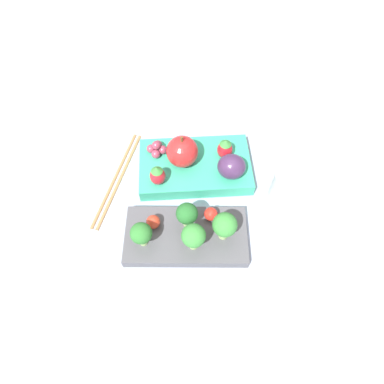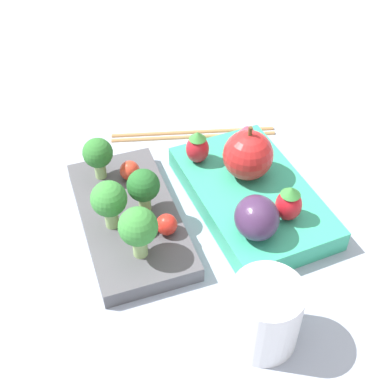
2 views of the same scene
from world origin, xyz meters
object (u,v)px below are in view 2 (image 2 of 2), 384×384
cherry_tomato_0 (130,170)px  drinking_cup (265,315)px  apple (248,155)px  bento_box_fruit (251,195)px  broccoli_floret_2 (98,154)px  strawberry_1 (197,147)px  chopsticks_pair (193,133)px  broccoli_floret_3 (109,200)px  bento_box_savoury (130,222)px  broccoli_floret_1 (138,228)px  cherry_tomato_1 (167,224)px  strawberry_0 (289,203)px  broccoli_floret_0 (144,190)px  plum (257,218)px  grape_cluster (247,139)px

cherry_tomato_0 → drinking_cup: size_ratio=0.32×
apple → bento_box_fruit: bearing=179.7°
broccoli_floret_2 → apple: bearing=-104.6°
bento_box_fruit → cherry_tomato_0: cherry_tomato_0 is taller
bento_box_fruit → strawberry_1: strawberry_1 is taller
drinking_cup → chopsticks_pair: (0.30, -0.01, -0.03)m
cherry_tomato_0 → drinking_cup: 0.23m
broccoli_floret_3 → bento_box_savoury: bearing=-64.4°
bento_box_fruit → cherry_tomato_0: 0.14m
bento_box_savoury → broccoli_floret_1: 0.07m
broccoli_floret_3 → cherry_tomato_1: broccoli_floret_3 is taller
cherry_tomato_1 → chopsticks_pair: 0.19m
bento_box_fruit → broccoli_floret_2: size_ratio=4.23×
broccoli_floret_3 → chopsticks_pair: size_ratio=0.27×
broccoli_floret_2 → strawberry_1: bearing=-92.9°
bento_box_fruit → cherry_tomato_1: (-0.04, 0.10, 0.02)m
broccoli_floret_3 → cherry_tomato_1: (-0.02, -0.05, -0.02)m
bento_box_fruit → broccoli_floret_1: 0.15m
broccoli_floret_3 → apple: (0.04, -0.15, -0.00)m
apple → strawberry_0: size_ratio=1.56×
bento_box_savoury → apple: size_ratio=3.14×
broccoli_floret_0 → plum: size_ratio=1.09×
broccoli_floret_0 → plum: 0.12m
broccoli_floret_3 → drinking_cup: (-0.15, -0.11, -0.02)m
broccoli_floret_1 → chopsticks_pair: broccoli_floret_1 is taller
strawberry_1 → plum: bearing=-166.2°
broccoli_floret_0 → strawberry_1: broccoli_floret_0 is taller
broccoli_floret_2 → plum: same height
broccoli_floret_0 → broccoli_floret_3: bearing=104.6°
cherry_tomato_1 → strawberry_0: bearing=-96.4°
strawberry_0 → grape_cluster: 0.12m
apple → plum: (-0.09, 0.02, -0.01)m
bento_box_fruit → broccoli_floret_3: 0.16m
bento_box_savoury → broccoli_floret_0: broccoli_floret_0 is taller
broccoli_floret_0 → broccoli_floret_2: (0.07, 0.04, -0.00)m
bento_box_fruit → chopsticks_pair: size_ratio=1.02×
apple → strawberry_1: bearing=53.2°
cherry_tomato_1 → grape_cluster: grape_cluster is taller
bento_box_savoury → bento_box_fruit: (0.01, -0.14, 0.00)m
plum → strawberry_0: bearing=-71.0°
broccoli_floret_1 → broccoli_floret_2: bearing=11.8°
broccoli_floret_0 → drinking_cup: same height
broccoli_floret_1 → cherry_tomato_1: 0.05m
broccoli_floret_3 → cherry_tomato_0: 0.08m
strawberry_1 → drinking_cup: size_ratio=0.58×
bento_box_savoury → drinking_cup: (-0.16, -0.09, 0.03)m
bento_box_fruit → cherry_tomato_0: bearing=67.5°
broccoli_floret_1 → drinking_cup: (-0.10, -0.09, -0.02)m
broccoli_floret_1 → plum: broccoli_floret_1 is taller
broccoli_floret_0 → cherry_tomato_1: 0.04m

